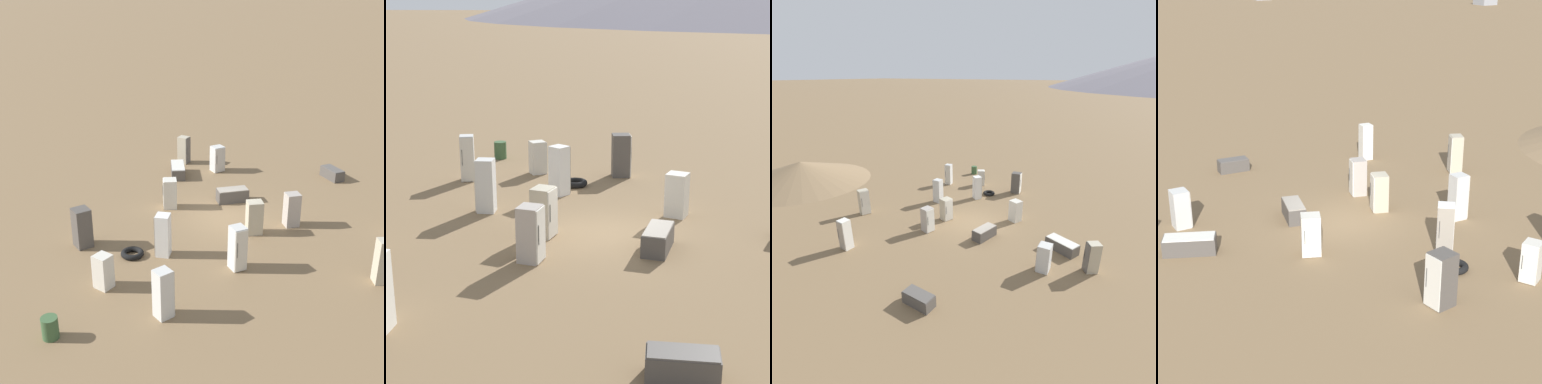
# 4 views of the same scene
# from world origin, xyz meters

# --- Properties ---
(ground_plane) EXTENTS (1000.00, 1000.00, 0.00)m
(ground_plane) POSITION_xyz_m (0.00, 0.00, 0.00)
(ground_plane) COLOR brown
(discarded_fridge_0) EXTENTS (0.83, 0.88, 1.89)m
(discarded_fridge_0) POSITION_xyz_m (-7.98, -2.66, 0.95)
(discarded_fridge_0) COLOR #B2A88E
(discarded_fridge_0) RESTS_ON ground_plane
(discarded_fridge_1) EXTENTS (0.85, 0.87, 1.62)m
(discarded_fridge_1) POSITION_xyz_m (-2.13, -0.35, 0.81)
(discarded_fridge_1) COLOR #B2A88E
(discarded_fridge_1) RESTS_ON ground_plane
(discarded_fridge_2) EXTENTS (0.68, 0.60, 1.93)m
(discarded_fridge_2) POSITION_xyz_m (-4.50, 2.00, 0.96)
(discarded_fridge_2) COLOR silver
(discarded_fridge_2) RESTS_ON ground_plane
(discarded_fridge_3) EXTENTS (2.07, 1.46, 0.68)m
(discarded_fridge_3) POSITION_xyz_m (6.12, -0.28, 0.34)
(discarded_fridge_3) COLOR #4C4742
(discarded_fridge_3) RESTS_ON ground_plane
(discarded_fridge_4) EXTENTS (0.71, 0.73, 1.56)m
(discarded_fridge_4) POSITION_xyz_m (5.74, -2.76, 0.78)
(discarded_fridge_4) COLOR silver
(discarded_fridge_4) RESTS_ON ground_plane
(discarded_fridge_5) EXTENTS (0.85, 0.82, 1.43)m
(discarded_fridge_5) POSITION_xyz_m (-3.35, 7.41, 0.71)
(discarded_fridge_5) COLOR beige
(discarded_fridge_5) RESTS_ON ground_plane
(discarded_fridge_7) EXTENTS (0.80, 0.79, 1.67)m
(discarded_fridge_7) POSITION_xyz_m (-2.25, -2.40, 0.83)
(discarded_fridge_7) COLOR #A89E93
(discarded_fridge_7) RESTS_ON ground_plane
(discarded_fridge_9) EXTENTS (0.63, 0.66, 1.88)m
(discarded_fridge_9) POSITION_xyz_m (-5.17, -6.66, 0.94)
(discarded_fridge_9) COLOR silver
(discarded_fridge_9) RESTS_ON ground_plane
(discarded_fridge_10) EXTENTS (0.90, 0.90, 1.55)m
(discarded_fridge_10) POSITION_xyz_m (2.25, 2.00, 0.78)
(discarded_fridge_10) COLOR beige
(discarded_fridge_10) RESTS_ON ground_plane
(discarded_fridge_11) EXTENTS (1.09, 1.76, 0.71)m
(discarded_fridge_11) POSITION_xyz_m (1.45, -1.29, 0.35)
(discarded_fridge_11) COLOR #4C4742
(discarded_fridge_11) RESTS_ON ground_plane
(discarded_fridge_12) EXTENTS (0.87, 0.80, 1.83)m
(discarded_fridge_12) POSITION_xyz_m (0.27, 7.20, 0.92)
(discarded_fridge_12) COLOR #4C4742
(discarded_fridge_12) RESTS_ON ground_plane
(discarded_fridge_13) EXTENTS (0.86, 0.86, 1.93)m
(discarded_fridge_13) POSITION_xyz_m (-2.09, 4.30, 0.96)
(discarded_fridge_13) COLOR white
(discarded_fridge_13) RESTS_ON ground_plane
(discarded_fridge_14) EXTENTS (1.52, 0.77, 0.63)m
(discarded_fridge_14) POSITION_xyz_m (1.61, -8.22, 0.31)
(discarded_fridge_14) COLOR #4C4742
(discarded_fridge_14) RESTS_ON ground_plane
(scrap_tire) EXTENTS (1.01, 1.01, 0.25)m
(scrap_tire) POSITION_xyz_m (-1.59, 5.55, 0.12)
(scrap_tire) COLOR black
(scrap_tire) RESTS_ON ground_plane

